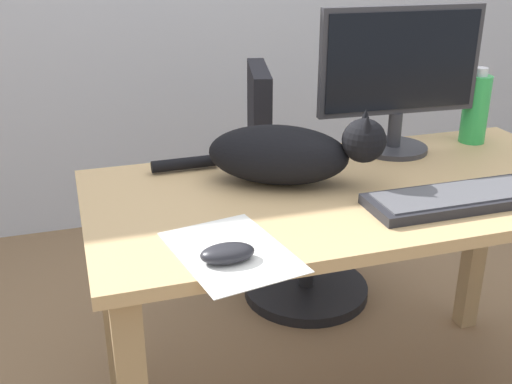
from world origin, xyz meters
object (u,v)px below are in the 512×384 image
office_chair (295,206)px  cat (287,153)px  keyboard (456,198)px  water_bottle (476,108)px  computer_mouse (227,253)px  monitor (400,75)px

office_chair → cat: 0.75m
keyboard → water_bottle: 0.52m
cat → water_bottle: 0.68m
cat → computer_mouse: 0.44m
monitor → keyboard: monitor is taller
office_chair → cat: (-0.25, -0.57, 0.42)m
computer_mouse → office_chair: bearing=61.4°
computer_mouse → monitor: bearing=37.8°
office_chair → monitor: (0.14, -0.42, 0.57)m
monitor → office_chair: bearing=108.1°
monitor → cat: size_ratio=0.88×
monitor → keyboard: bearing=-97.3°
keyboard → computer_mouse: size_ratio=4.00×
cat → water_bottle: (0.66, 0.15, 0.03)m
monitor → water_bottle: bearing=0.7°
keyboard → water_bottle: (0.32, 0.40, 0.09)m
office_chair → water_bottle: 0.74m
monitor → computer_mouse: bearing=-142.2°
office_chair → keyboard: 0.89m
office_chair → water_bottle: bearing=-45.7°
office_chair → water_bottle: size_ratio=3.92×
monitor → water_bottle: monitor is taller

